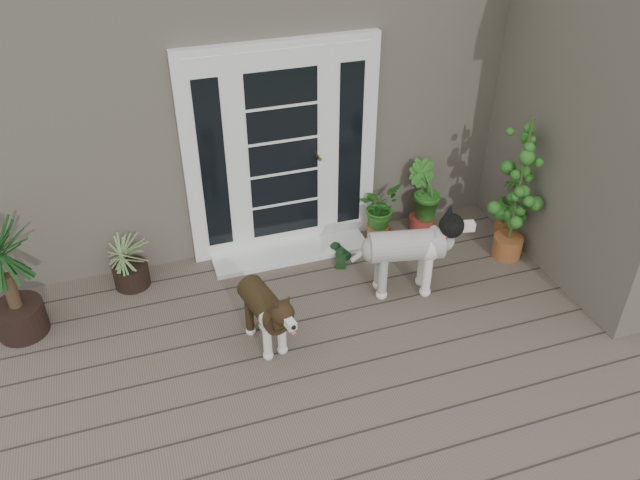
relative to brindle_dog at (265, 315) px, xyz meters
name	(u,v)px	position (x,y,z in m)	size (l,w,h in m)	color
deck	(385,394)	(0.76, -0.81, -0.38)	(6.20, 4.60, 0.12)	#6B5B4C
house_main	(251,48)	(0.76, 3.44, 1.11)	(7.40, 4.00, 3.10)	#665E54
house_wing	(638,120)	(3.66, 0.29, 1.11)	(1.60, 2.40, 3.10)	#665E54
door_unit	(282,152)	(0.56, 1.39, 0.76)	(1.90, 0.14, 2.15)	white
door_step	(291,252)	(0.56, 1.19, -0.29)	(1.60, 0.40, 0.05)	white
brindle_dog	(265,315)	(0.00, 0.00, 0.00)	(0.32, 0.76, 0.63)	#372814
white_dog	(405,258)	(1.41, 0.29, 0.06)	(0.39, 0.91, 0.76)	silver
spider_plant	(128,259)	(-1.02, 1.19, -0.02)	(0.56, 0.56, 0.59)	#83975C
yucca	(7,279)	(-1.99, 0.81, 0.27)	(0.81, 0.81, 1.17)	black
herb_a	(379,216)	(1.53, 1.19, -0.04)	(0.43, 0.43, 0.54)	#285C1A
herb_b	(423,206)	(2.03, 1.18, -0.02)	(0.39, 0.39, 0.59)	#2C611B
herb_c	(512,208)	(2.91, 0.85, -0.02)	(0.38, 0.38, 0.59)	#255217
sapling	(519,188)	(2.65, 0.47, 0.48)	(0.47, 0.47, 1.58)	#28661D
clog_left	(340,251)	(1.04, 1.02, -0.27)	(0.13, 0.28, 0.08)	black
clog_right	(341,259)	(1.00, 0.89, -0.27)	(0.13, 0.29, 0.09)	black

